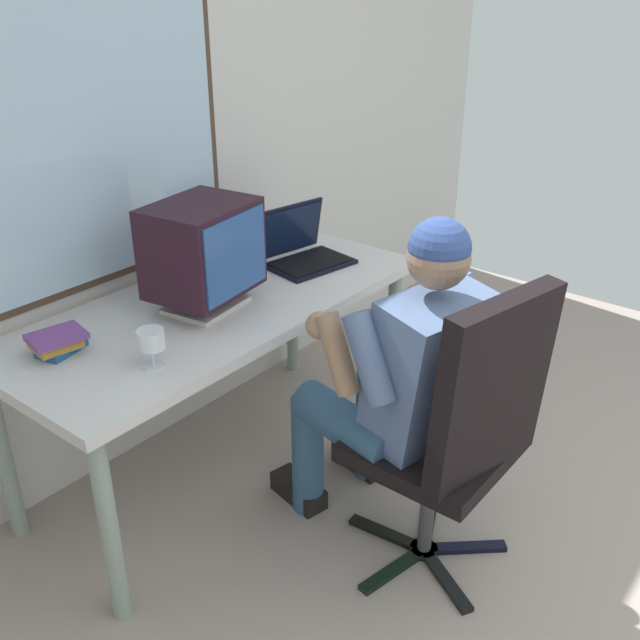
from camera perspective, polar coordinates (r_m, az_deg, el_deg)
wall_rear at (r=2.97m, az=-13.12°, el=13.98°), size 4.93×0.08×2.58m
desk at (r=2.79m, az=-7.99°, el=-0.01°), size 1.69×0.74×0.75m
office_chair at (r=2.32m, az=11.07°, el=-8.04°), size 0.58×0.60×1.08m
person_seated at (r=2.44m, az=6.28°, el=-4.48°), size 0.60×0.81×1.24m
crt_monitor at (r=2.63m, az=-9.17°, el=5.44°), size 0.41×0.35×0.39m
laptop at (r=3.08m, az=-1.54°, el=5.69°), size 0.38×0.33×0.24m
wine_glass at (r=2.31m, az=-13.10°, el=-1.64°), size 0.09×0.09×0.13m
desk_speaker at (r=2.98m, az=-6.61°, el=5.47°), size 0.07×0.10×0.19m
book_stack at (r=2.50m, az=-19.90°, el=-1.62°), size 0.20×0.17×0.08m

